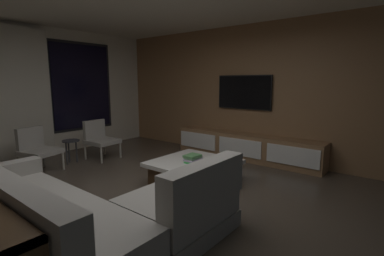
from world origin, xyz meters
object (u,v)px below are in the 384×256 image
side_stool (71,144)px  media_console (247,147)px  accent_chair_near_window (100,137)px  mounted_tv (244,92)px  accent_chair_by_curtain (37,147)px  sectional_couch (82,216)px  book_stack_on_coffee_table (193,158)px  coffee_table (194,172)px

side_stool → media_console: 3.45m
accent_chair_near_window → side_stool: accent_chair_near_window is taller
side_stool → mounted_tv: mounted_tv is taller
accent_chair_by_curtain → side_stool: bearing=0.7°
sectional_couch → book_stack_on_coffee_table: 1.93m
coffee_table → side_stool: side_stool is taller
sectional_couch → book_stack_on_coffee_table: (1.91, 0.16, 0.13)m
sectional_couch → accent_chair_by_curtain: bearing=74.8°
coffee_table → sectional_couch: bearing=-174.6°
sectional_couch → side_stool: sectional_couch is taller
side_stool → mounted_tv: bearing=-42.2°
media_console → book_stack_on_coffee_table: bearing=-178.6°
coffee_table → mounted_tv: bearing=6.4°
sectional_couch → media_console: sectional_couch is taller
accent_chair_by_curtain → mounted_tv: (3.17, -2.30, 0.92)m
mounted_tv → media_console: bearing=-132.4°
coffee_table → accent_chair_near_window: (-0.04, 2.44, 0.25)m
coffee_table → book_stack_on_coffee_table: (-0.06, -0.02, 0.23)m
book_stack_on_coffee_table → mounted_tv: (1.99, 0.24, 0.93)m
mounted_tv → accent_chair_by_curtain: bearing=144.0°
book_stack_on_coffee_table → accent_chair_near_window: 2.46m
accent_chair_by_curtain → media_console: 3.91m
book_stack_on_coffee_table → side_stool: size_ratio=0.60×
sectional_couch → side_stool: 3.04m
media_console → mounted_tv: mounted_tv is taller
sectional_couch → accent_chair_near_window: size_ratio=3.21×
book_stack_on_coffee_table → side_stool: book_stack_on_coffee_table is taller
book_stack_on_coffee_table → side_stool: 2.61m
accent_chair_near_window → coffee_table: bearing=-89.0°
coffee_table → accent_chair_near_window: accent_chair_near_window is taller
media_console → coffee_table: bearing=-179.4°
book_stack_on_coffee_table → mounted_tv: size_ratio=0.23×
book_stack_on_coffee_table → side_stool: bearing=102.3°
sectional_couch → media_console: bearing=3.2°
accent_chair_by_curtain → accent_chair_near_window: bearing=-4.0°
side_stool → sectional_couch: bearing=-116.5°
accent_chair_near_window → media_console: size_ratio=0.25×
coffee_table → media_console: (1.75, 0.02, 0.06)m
book_stack_on_coffee_table → media_console: media_console is taller
coffee_table → mounted_tv: mounted_tv is taller
accent_chair_by_curtain → media_console: accent_chair_by_curtain is taller
coffee_table → mounted_tv: size_ratio=0.97×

